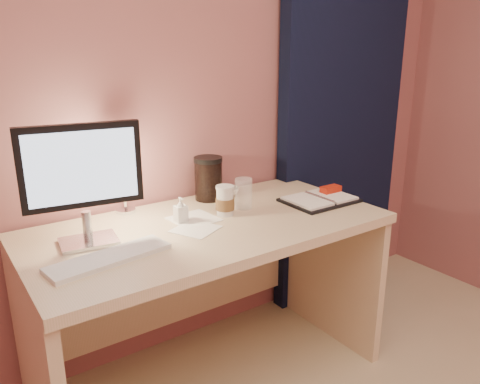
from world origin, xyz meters
TOP-DOWN VIEW (x-y plane):
  - room at (0.95, 1.69)m, footprint 3.50×3.50m
  - desk at (0.00, 1.45)m, footprint 1.40×0.70m
  - monitor at (-0.45, 1.45)m, footprint 0.40×0.17m
  - keyboard at (-0.44, 1.28)m, footprint 0.41×0.17m
  - planner at (0.55, 1.33)m, footprint 0.31×0.23m
  - paper_a at (-0.03, 1.45)m, footprint 0.18×0.18m
  - paper_c at (-0.08, 1.35)m, footprint 0.20×0.20m
  - coffee_cup at (0.10, 1.42)m, footprint 0.08×0.08m
  - clear_cup at (0.22, 1.45)m, footprint 0.07×0.07m
  - bowl at (0.25, 1.64)m, footprint 0.14×0.14m
  - lotion_bottle at (-0.08, 1.45)m, footprint 0.05×0.05m
  - dark_jar at (0.16, 1.64)m, footprint 0.12×0.12m
  - desk_lamp at (-0.19, 1.61)m, footprint 0.13×0.21m

SIDE VIEW (x-z plane):
  - desk at x=0.00m, z-range 0.14..0.87m
  - paper_c at x=-0.08m, z-range 0.73..0.73m
  - paper_a at x=-0.03m, z-range 0.73..0.73m
  - keyboard at x=-0.44m, z-range 0.73..0.75m
  - planner at x=0.55m, z-range 0.72..0.77m
  - bowl at x=0.25m, z-range 0.73..0.77m
  - lotion_bottle at x=-0.08m, z-range 0.73..0.83m
  - coffee_cup at x=0.10m, z-range 0.73..0.85m
  - clear_cup at x=0.22m, z-range 0.73..0.86m
  - dark_jar at x=0.16m, z-range 0.73..0.90m
  - desk_lamp at x=-0.19m, z-range 0.77..1.12m
  - monitor at x=-0.45m, z-range 0.77..1.19m
  - room at x=0.95m, z-range -0.61..2.89m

